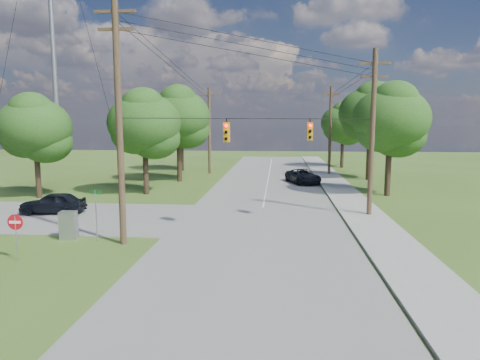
# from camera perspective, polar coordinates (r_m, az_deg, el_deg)

# --- Properties ---
(ground) EXTENTS (140.00, 140.00, 0.00)m
(ground) POSITION_cam_1_polar(r_m,az_deg,el_deg) (20.77, -3.50, -9.10)
(ground) COLOR #3E5B1E
(ground) RESTS_ON ground
(main_road) EXTENTS (10.00, 100.00, 0.03)m
(main_road) POSITION_cam_1_polar(r_m,az_deg,el_deg) (25.39, 2.69, -5.93)
(main_road) COLOR gray
(main_road) RESTS_ON ground
(sidewalk_east) EXTENTS (2.60, 100.00, 0.12)m
(sidewalk_east) POSITION_cam_1_polar(r_m,az_deg,el_deg) (25.99, 17.69, -5.87)
(sidewalk_east) COLOR #9F9D95
(sidewalk_east) RESTS_ON ground
(pole_sw) EXTENTS (2.00, 0.32, 12.00)m
(pole_sw) POSITION_cam_1_polar(r_m,az_deg,el_deg) (21.45, -15.84, 8.03)
(pole_sw) COLOR brown
(pole_sw) RESTS_ON ground
(pole_ne) EXTENTS (2.00, 0.32, 10.50)m
(pole_ne) POSITION_cam_1_polar(r_m,az_deg,el_deg) (28.28, 17.22, 6.29)
(pole_ne) COLOR brown
(pole_ne) RESTS_ON ground
(pole_north_e) EXTENTS (2.00, 0.32, 10.00)m
(pole_north_e) POSITION_cam_1_polar(r_m,az_deg,el_deg) (50.01, 11.93, 6.55)
(pole_north_e) COLOR brown
(pole_north_e) RESTS_ON ground
(pole_north_w) EXTENTS (2.00, 0.32, 10.00)m
(pole_north_w) POSITION_cam_1_polar(r_m,az_deg,el_deg) (50.30, -4.10, 6.70)
(pole_north_w) COLOR brown
(pole_north_w) RESTS_ON ground
(power_lines) EXTENTS (13.93, 29.62, 4.93)m
(power_lines) POSITION_cam_1_polar(r_m,az_deg,el_deg) (31.39, 2.38, 13.47)
(power_lines) COLOR black
(power_lines) RESTS_ON ground
(traffic_signals) EXTENTS (4.91, 3.27, 1.05)m
(traffic_signals) POSITION_cam_1_polar(r_m,az_deg,el_deg) (24.09, 4.04, 6.49)
(traffic_signals) COLOR orange
(traffic_signals) RESTS_ON ground
(radio_mast) EXTENTS (0.70, 0.70, 45.00)m
(radio_mast) POSITION_cam_1_polar(r_m,az_deg,el_deg) (76.21, -23.87, 19.58)
(radio_mast) COLOR gray
(radio_mast) RESTS_ON ground
(tree_w_near) EXTENTS (6.00, 6.00, 8.40)m
(tree_w_near) POSITION_cam_1_polar(r_m,az_deg,el_deg) (36.36, -12.64, 7.40)
(tree_w_near) COLOR #3D2B1E
(tree_w_near) RESTS_ON ground
(tree_w_mid) EXTENTS (6.40, 6.40, 9.22)m
(tree_w_mid) POSITION_cam_1_polar(r_m,az_deg,el_deg) (43.81, -8.20, 8.39)
(tree_w_mid) COLOR #3D2B1E
(tree_w_mid) RESTS_ON ground
(tree_w_far) EXTENTS (6.00, 6.00, 8.73)m
(tree_w_far) POSITION_cam_1_polar(r_m,az_deg,el_deg) (54.01, -7.84, 7.90)
(tree_w_far) COLOR #3D2B1E
(tree_w_far) RESTS_ON ground
(tree_e_near) EXTENTS (6.20, 6.20, 8.81)m
(tree_e_near) POSITION_cam_1_polar(r_m,az_deg,el_deg) (36.77, 19.42, 7.67)
(tree_e_near) COLOR #3D2B1E
(tree_e_near) RESTS_ON ground
(tree_e_mid) EXTENTS (6.60, 6.60, 9.64)m
(tree_e_mid) POSITION_cam_1_polar(r_m,az_deg,el_deg) (46.64, 17.02, 8.49)
(tree_e_mid) COLOR #3D2B1E
(tree_e_mid) RESTS_ON ground
(tree_e_far) EXTENTS (5.80, 5.80, 8.32)m
(tree_e_far) POSITION_cam_1_polar(r_m,az_deg,el_deg) (58.28, 13.58, 7.42)
(tree_e_far) COLOR #3D2B1E
(tree_e_far) RESTS_ON ground
(tree_cross_n) EXTENTS (5.60, 5.60, 7.91)m
(tree_cross_n) POSITION_cam_1_polar(r_m,az_deg,el_deg) (37.35, -25.67, 6.33)
(tree_cross_n) COLOR #3D2B1E
(tree_cross_n) RESTS_ON ground
(car_cross_dark) EXTENTS (4.31, 2.19, 1.40)m
(car_cross_dark) POSITION_cam_1_polar(r_m,az_deg,el_deg) (30.76, -23.67, -2.80)
(car_cross_dark) COLOR black
(car_cross_dark) RESTS_ON cross_road
(car_main_north) EXTENTS (3.72, 5.41, 1.37)m
(car_main_north) POSITION_cam_1_polar(r_m,az_deg,el_deg) (42.58, 8.40, 0.50)
(car_main_north) COLOR black
(car_main_north) RESTS_ON main_road
(control_cabinet) EXTENTS (0.86, 0.66, 1.46)m
(control_cabinet) POSITION_cam_1_polar(r_m,az_deg,el_deg) (23.86, -21.90, -5.62)
(control_cabinet) COLOR gray
(control_cabinet) RESTS_ON ground
(do_not_enter_sign) EXTENTS (0.69, 0.08, 2.08)m
(do_not_enter_sign) POSITION_cam_1_polar(r_m,az_deg,el_deg) (20.92, -27.75, -5.52)
(do_not_enter_sign) COLOR gray
(do_not_enter_sign) RESTS_ON ground
(street_name_sign) EXTENTS (0.74, 0.33, 2.64)m
(street_name_sign) POSITION_cam_1_polar(r_m,az_deg,el_deg) (22.72, -18.66, -3.66)
(street_name_sign) COLOR gray
(street_name_sign) RESTS_ON ground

